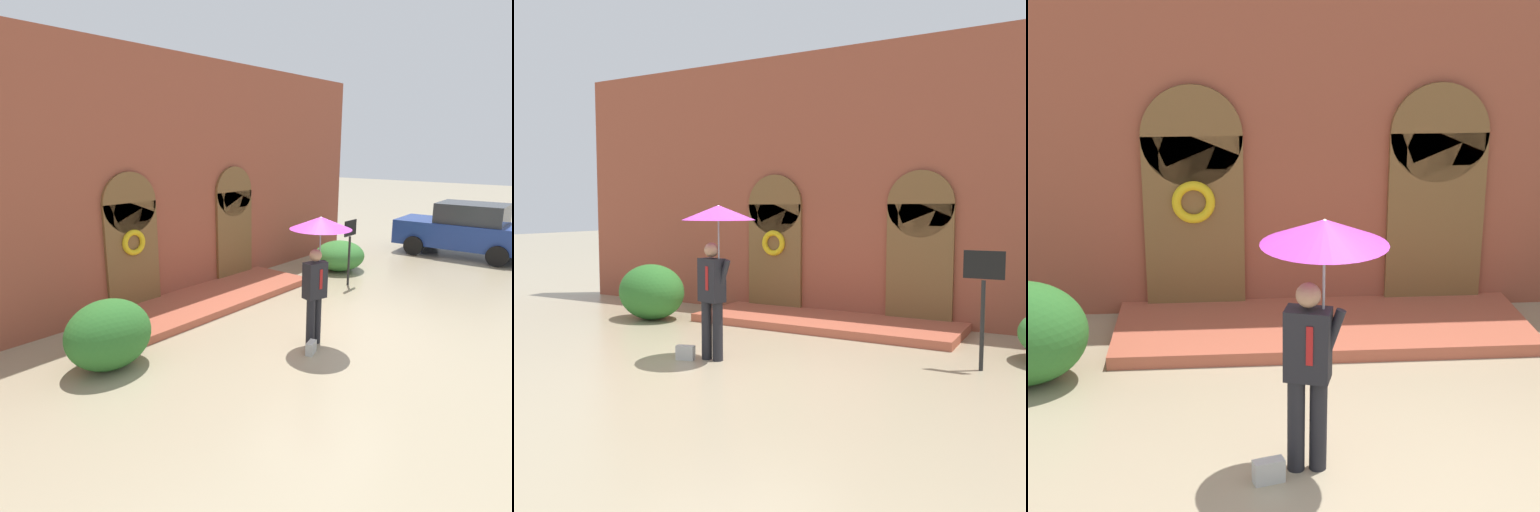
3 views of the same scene
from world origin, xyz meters
TOP-DOWN VIEW (x-y plane):
  - ground_plane at (0.00, 0.00)m, footprint 80.00×80.00m
  - building_facade at (-0.00, 4.15)m, footprint 14.00×2.30m
  - person_with_umbrella at (-0.42, -0.08)m, footprint 1.10×1.10m
  - handbag at (-0.88, -0.28)m, footprint 0.30×0.19m
  - sign_post at (3.18, 1.30)m, footprint 0.56×0.06m
  - shrub_left at (-3.46, 1.94)m, footprint 1.45×1.18m
  - shrub_right at (4.33, 2.26)m, footprint 1.56×1.40m
  - parked_car at (8.62, 0.09)m, footprint 2.20×4.20m

SIDE VIEW (x-z plane):
  - ground_plane at x=0.00m, z-range 0.00..0.00m
  - handbag at x=-0.88m, z-range 0.00..0.22m
  - shrub_right at x=4.33m, z-range 0.00..0.86m
  - shrub_left at x=-3.46m, z-range 0.00..1.15m
  - parked_car at x=8.62m, z-range 0.00..1.76m
  - sign_post at x=3.18m, z-range 0.30..2.02m
  - person_with_umbrella at x=-0.42m, z-range 0.73..3.09m
  - building_facade at x=0.00m, z-range -0.12..5.48m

